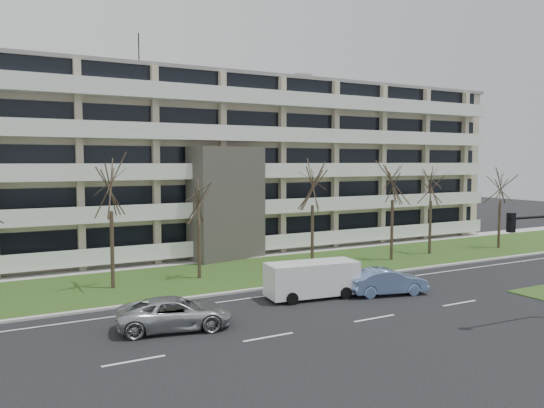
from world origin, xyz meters
TOP-DOWN VIEW (x-y plane):
  - ground at (0.00, 0.00)m, footprint 160.00×160.00m
  - grass_verge at (0.00, 13.00)m, footprint 90.00×10.00m
  - curb at (0.00, 8.00)m, footprint 90.00×0.35m
  - sidewalk at (0.00, 18.50)m, footprint 90.00×2.00m
  - lane_edge_line at (0.00, 6.50)m, footprint 90.00×0.12m
  - apartment_building at (-0.01, 25.32)m, footprint 60.50×15.10m
  - silver_pickup at (-9.30, 3.14)m, footprint 5.76×3.53m
  - blue_sedan at (3.75, 3.44)m, footprint 4.95×2.68m
  - white_van at (-0.50, 4.91)m, footprint 5.54×2.68m
  - tree_2 at (-10.22, 12.52)m, footprint 4.30×4.30m
  - tree_3 at (-4.54, 12.63)m, footprint 3.58×3.58m
  - tree_4 at (4.16, 12.26)m, footprint 4.14×4.14m
  - tree_5 at (11.29, 11.73)m, footprint 4.29×4.29m
  - tree_6 at (16.01, 12.35)m, footprint 4.05×4.05m
  - tree_7 at (23.71, 11.60)m, footprint 3.89×3.89m

SIDE VIEW (x-z plane):
  - ground at x=0.00m, z-range 0.00..0.00m
  - lane_edge_line at x=0.00m, z-range 0.00..0.01m
  - grass_verge at x=0.00m, z-range 0.00..0.06m
  - sidewalk at x=0.00m, z-range 0.00..0.08m
  - curb at x=0.00m, z-range 0.00..0.12m
  - silver_pickup at x=-9.30m, z-range 0.00..1.49m
  - blue_sedan at x=3.75m, z-range 0.00..1.55m
  - white_van at x=-0.50m, z-range 0.20..2.27m
  - tree_3 at x=-4.54m, z-range 1.99..9.15m
  - tree_7 at x=23.71m, z-range 2.16..9.93m
  - tree_6 at x=16.01m, z-range 2.25..10.34m
  - tree_4 at x=4.16m, z-range 2.30..10.57m
  - tree_5 at x=11.29m, z-range 2.39..10.98m
  - tree_2 at x=-10.22m, z-range 2.39..10.98m
  - apartment_building at x=-0.01m, z-range -1.76..16.99m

